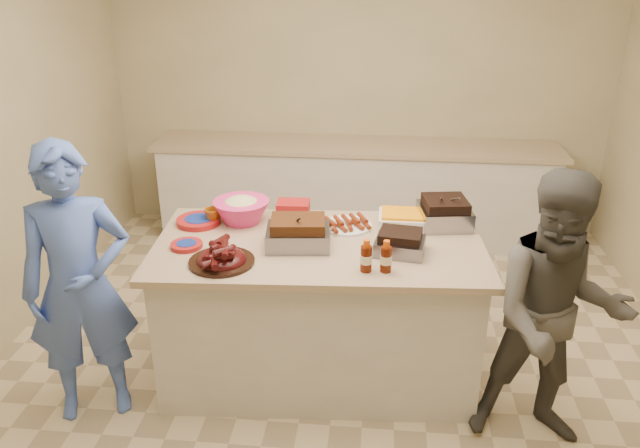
# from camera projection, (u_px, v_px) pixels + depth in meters

# --- Properties ---
(room) EXTENTS (4.50, 5.00, 2.70)m
(room) POSITION_uv_depth(u_px,v_px,m) (335.00, 381.00, 3.90)
(room) COLOR tan
(room) RESTS_ON ground
(back_counter) EXTENTS (3.60, 0.64, 0.90)m
(back_counter) POSITION_uv_depth(u_px,v_px,m) (355.00, 191.00, 5.72)
(back_counter) COLOR beige
(back_counter) RESTS_ON ground
(island) EXTENTS (1.98, 1.13, 0.91)m
(island) POSITION_uv_depth(u_px,v_px,m) (319.00, 371.00, 3.99)
(island) COLOR beige
(island) RESTS_ON ground
(rib_platter) EXTENTS (0.38, 0.38, 0.14)m
(rib_platter) POSITION_uv_depth(u_px,v_px,m) (222.00, 263.00, 3.40)
(rib_platter) COLOR #450B0C
(rib_platter) RESTS_ON island
(pulled_pork_tray) EXTENTS (0.39, 0.31, 0.11)m
(pulled_pork_tray) POSITION_uv_depth(u_px,v_px,m) (298.00, 246.00, 3.60)
(pulled_pork_tray) COLOR #47230F
(pulled_pork_tray) RESTS_ON island
(brisket_tray) EXTENTS (0.30, 0.26, 0.08)m
(brisket_tray) POSITION_uv_depth(u_px,v_px,m) (399.00, 253.00, 3.52)
(brisket_tray) COLOR black
(brisket_tray) RESTS_ON island
(roasting_pan) EXTENTS (0.34, 0.34, 0.12)m
(roasting_pan) POSITION_uv_depth(u_px,v_px,m) (444.00, 225.00, 3.87)
(roasting_pan) COLOR gray
(roasting_pan) RESTS_ON island
(coleslaw_bowl) EXTENTS (0.37, 0.37, 0.24)m
(coleslaw_bowl) POSITION_uv_depth(u_px,v_px,m) (242.00, 222.00, 3.92)
(coleslaw_bowl) COLOR #E02B75
(coleslaw_bowl) RESTS_ON island
(sausage_plate) EXTENTS (0.41, 0.41, 0.05)m
(sausage_plate) POSITION_uv_depth(u_px,v_px,m) (347.00, 227.00, 3.85)
(sausage_plate) COLOR silver
(sausage_plate) RESTS_ON island
(mac_cheese_dish) EXTENTS (0.33, 0.24, 0.09)m
(mac_cheese_dish) POSITION_uv_depth(u_px,v_px,m) (405.00, 225.00, 3.88)
(mac_cheese_dish) COLOR #FF9D07
(mac_cheese_dish) RESTS_ON island
(bbq_bottle_a) EXTENTS (0.06, 0.06, 0.18)m
(bbq_bottle_a) POSITION_uv_depth(u_px,v_px,m) (366.00, 271.00, 3.31)
(bbq_bottle_a) COLOR #431203
(bbq_bottle_a) RESTS_ON island
(bbq_bottle_b) EXTENTS (0.06, 0.06, 0.18)m
(bbq_bottle_b) POSITION_uv_depth(u_px,v_px,m) (385.00, 271.00, 3.31)
(bbq_bottle_b) COLOR #431203
(bbq_bottle_b) RESTS_ON island
(mustard_bottle) EXTENTS (0.04, 0.04, 0.11)m
(mustard_bottle) POSITION_uv_depth(u_px,v_px,m) (299.00, 239.00, 3.69)
(mustard_bottle) COLOR #FAA800
(mustard_bottle) RESTS_ON island
(sauce_bowl) EXTENTS (0.15, 0.05, 0.14)m
(sauce_bowl) POSITION_uv_depth(u_px,v_px,m) (325.00, 230.00, 3.80)
(sauce_bowl) COLOR silver
(sauce_bowl) RESTS_ON island
(plate_stack_large) EXTENTS (0.29, 0.29, 0.03)m
(plate_stack_large) POSITION_uv_depth(u_px,v_px,m) (199.00, 223.00, 3.89)
(plate_stack_large) COLOR maroon
(plate_stack_large) RESTS_ON island
(plate_stack_small) EXTENTS (0.19, 0.19, 0.03)m
(plate_stack_small) POSITION_uv_depth(u_px,v_px,m) (187.00, 247.00, 3.58)
(plate_stack_small) COLOR maroon
(plate_stack_small) RESTS_ON island
(plastic_cup) EXTENTS (0.11, 0.10, 0.10)m
(plastic_cup) POSITION_uv_depth(u_px,v_px,m) (213.00, 223.00, 3.90)
(plastic_cup) COLOR #A85A10
(plastic_cup) RESTS_ON island
(basket_stack) EXTENTS (0.21, 0.16, 0.10)m
(basket_stack) POSITION_uv_depth(u_px,v_px,m) (293.00, 217.00, 3.99)
(basket_stack) COLOR maroon
(basket_stack) RESTS_ON island
(guest_blue) EXTENTS (1.14, 1.72, 0.39)m
(guest_blue) POSITION_uv_depth(u_px,v_px,m) (100.00, 405.00, 3.69)
(guest_blue) COLOR #4766C5
(guest_blue) RESTS_ON ground
(guest_gray) EXTENTS (0.78, 1.55, 0.58)m
(guest_gray) POSITION_uv_depth(u_px,v_px,m) (535.00, 434.00, 3.47)
(guest_gray) COLOR #4F4D48
(guest_gray) RESTS_ON ground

